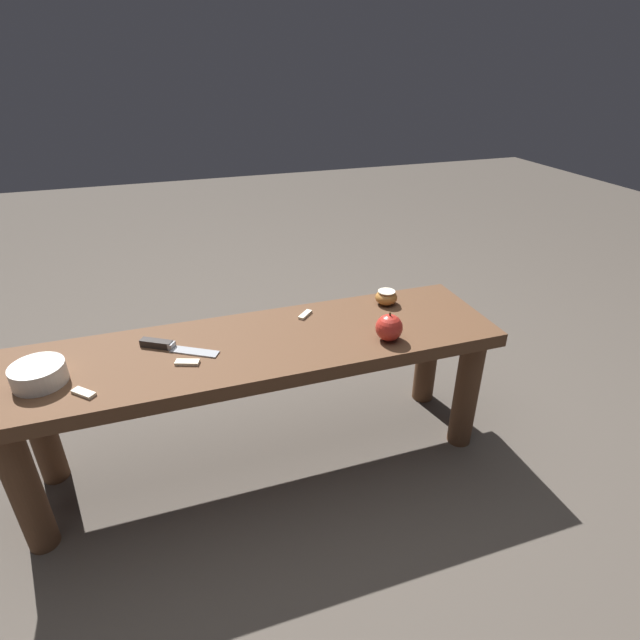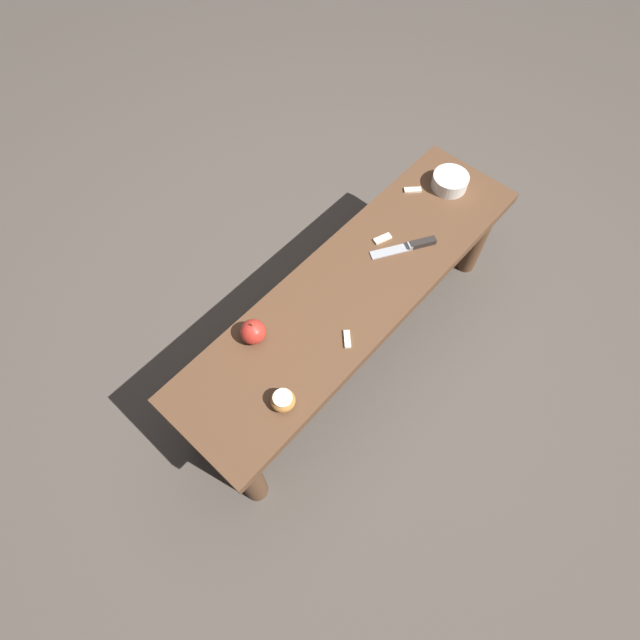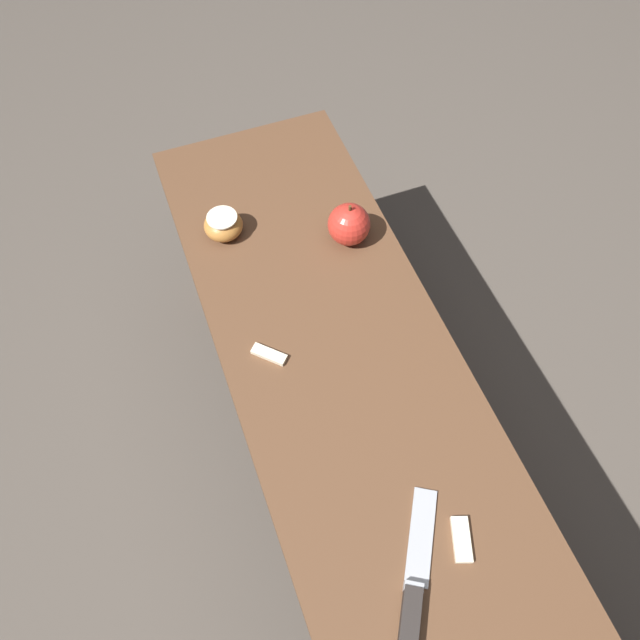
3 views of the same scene
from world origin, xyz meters
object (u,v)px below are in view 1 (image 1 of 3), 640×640
(wooden_bench, at_px, (261,367))
(apple_cut, at_px, (386,297))
(bowl, at_px, (39,374))
(knife, at_px, (168,346))
(apple_whole, at_px, (389,328))

(wooden_bench, relative_size, apple_cut, 19.49)
(bowl, bearing_deg, wooden_bench, 2.42)
(knife, distance_m, bowl, 0.31)
(wooden_bench, height_order, knife, knife)
(knife, distance_m, apple_cut, 0.67)
(wooden_bench, xyz_separation_m, apple_whole, (0.34, -0.10, 0.12))
(wooden_bench, height_order, bowl, bowl)
(wooden_bench, height_order, apple_whole, apple_whole)
(wooden_bench, distance_m, apple_cut, 0.46)
(knife, relative_size, bowl, 1.61)
(apple_whole, distance_m, apple_cut, 0.22)
(knife, bearing_deg, bowl, -135.87)
(apple_cut, bearing_deg, knife, -175.04)
(bowl, bearing_deg, apple_cut, 7.39)
(knife, relative_size, apple_whole, 2.38)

